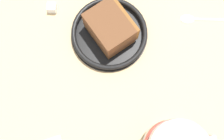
{
  "coord_description": "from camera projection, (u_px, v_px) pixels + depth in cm",
  "views": [
    {
      "loc": [
        7.62,
        -8.13,
        49.96
      ],
      "look_at": [
        -0.41,
        -1.55,
        3.0
      ],
      "focal_mm": 41.37,
      "sensor_mm": 36.0,
      "label": 1
    }
  ],
  "objects": [
    {
      "name": "ground_plane",
      "position": [
        119.0,
        72.0,
        0.53
      ],
      "size": [
        121.35,
        121.35,
        3.91
      ],
      "primitive_type": "cube",
      "color": "tan"
    },
    {
      "name": "small_plate",
      "position": [
        109.0,
        33.0,
        0.52
      ],
      "size": [
        15.56,
        15.56,
        1.92
      ],
      "color": "black",
      "rests_on": "ground_plane"
    },
    {
      "name": "cake_slice",
      "position": [
        110.0,
        28.0,
        0.49
      ],
      "size": [
        9.17,
        7.74,
        5.41
      ],
      "color": "brown",
      "rests_on": "small_plate"
    },
    {
      "name": "teaspoon",
      "position": [
        197.0,
        19.0,
        0.53
      ],
      "size": [
        8.89,
        9.99,
        0.8
      ],
      "color": "silver",
      "rests_on": "ground_plane"
    },
    {
      "name": "sugar_cube",
      "position": [
        52.0,
        8.0,
        0.53
      ],
      "size": [
        2.5,
        2.5,
        1.77
      ],
      "primitive_type": "cube",
      "rotation": [
        0.0,
        0.0,
        0.8
      ],
      "color": "white",
      "rests_on": "ground_plane"
    }
  ]
}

